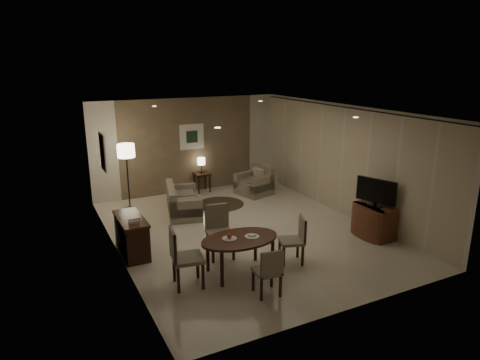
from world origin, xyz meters
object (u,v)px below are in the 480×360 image
sofa (184,199)px  armchair (254,181)px  chair_far (220,233)px  chair_right (291,240)px  chair_left (188,257)px  tv_cabinet (374,221)px  console_desk (132,236)px  side_table (202,182)px  floor_lamp (128,177)px  dining_table (240,255)px  chair_near (267,270)px

sofa → armchair: 2.39m
chair_far → chair_right: bearing=-27.8°
chair_left → tv_cabinet: bearing=-78.7°
console_desk → sofa: 2.43m
chair_right → sofa: chair_right is taller
side_table → floor_lamp: 2.38m
sofa → armchair: (2.31, 0.59, 0.02)m
sofa → tv_cabinet: bearing=-121.3°
chair_left → floor_lamp: floor_lamp is taller
dining_table → chair_right: 1.06m
armchair → floor_lamp: 3.51m
armchair → side_table: (-1.23, 0.90, -0.10)m
chair_near → floor_lamp: floor_lamp is taller
dining_table → armchair: size_ratio=1.66×
armchair → floor_lamp: bearing=-110.6°
floor_lamp → chair_right: bearing=-65.0°
console_desk → floor_lamp: bearing=78.4°
chair_left → sofa: (1.13, 3.43, -0.16)m
floor_lamp → console_desk: bearing=-101.6°
console_desk → side_table: size_ratio=2.15×
dining_table → armchair: (2.46, 4.00, 0.05)m
console_desk → tv_cabinet: console_desk is taller
console_desk → side_table: 4.26m
armchair → side_table: 1.53m
tv_cabinet → armchair: armchair is taller
sofa → armchair: size_ratio=1.77×
tv_cabinet → armchair: size_ratio=1.05×
armchair → floor_lamp: size_ratio=0.51×
chair_near → dining_table: bearing=-80.0°
dining_table → chair_left: 1.00m
tv_cabinet → chair_far: (-3.40, 0.56, 0.16)m
tv_cabinet → dining_table: bearing=-177.0°
tv_cabinet → chair_far: bearing=170.6°
console_desk → floor_lamp: floor_lamp is taller
chair_right → sofa: bearing=-146.1°
tv_cabinet → chair_left: chair_left is taller
sofa → chair_near: bearing=-167.0°
chair_right → console_desk: bearing=-104.5°
chair_right → armchair: size_ratio=1.04×
chair_right → side_table: 4.98m
chair_left → side_table: 5.40m
chair_far → side_table: bearing=81.2°
side_table → floor_lamp: floor_lamp is taller
tv_cabinet → armchair: (-0.88, 3.83, 0.03)m
chair_right → armchair: 4.31m
chair_far → armchair: bearing=60.8°
chair_near → side_table: size_ratio=1.51×
chair_left → armchair: (3.45, 4.01, -0.13)m
chair_far → chair_right: size_ratio=1.13×
chair_left → chair_right: size_ratio=1.16×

